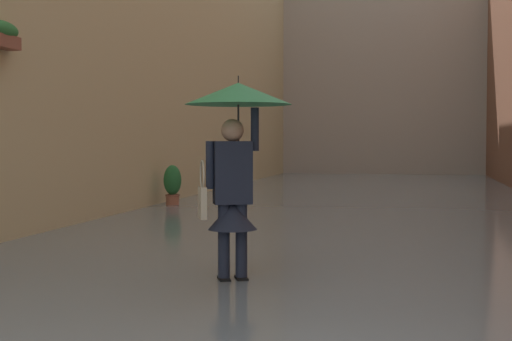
{
  "coord_description": "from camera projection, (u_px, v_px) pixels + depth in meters",
  "views": [
    {
      "loc": [
        -1.42,
        2.7,
        1.49
      ],
      "look_at": [
        0.16,
        -4.49,
        1.19
      ],
      "focal_mm": 51.39,
      "sensor_mm": 36.0,
      "label": 1
    }
  ],
  "objects": [
    {
      "name": "flood_water",
      "position": [
        353.0,
        204.0,
        16.77
      ],
      "size": [
        9.15,
        34.24,
        0.08
      ],
      "primitive_type": "cube",
      "color": "slate",
      "rests_on": "ground_plane"
    },
    {
      "name": "ground_plane",
      "position": [
        353.0,
        205.0,
        16.78
      ],
      "size": [
        70.59,
        70.59,
        0.0
      ],
      "primitive_type": "plane",
      "color": "slate"
    },
    {
      "name": "person_wading",
      "position": [
        235.0,
        136.0,
        7.39
      ],
      "size": [
        1.08,
        1.08,
        2.14
      ],
      "color": "black",
      "rests_on": "ground_plane"
    },
    {
      "name": "potted_plant_far_right",
      "position": [
        172.0,
        185.0,
        15.99
      ],
      "size": [
        0.39,
        0.39,
        0.95
      ],
      "color": "#9E563D",
      "rests_on": "ground_plane"
    },
    {
      "name": "building_facade_far",
      "position": [
        383.0,
        79.0,
        31.26
      ],
      "size": [
        11.95,
        1.8,
        8.27
      ],
      "primitive_type": "cube",
      "color": "#A89989",
      "rests_on": "ground_plane"
    }
  ]
}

